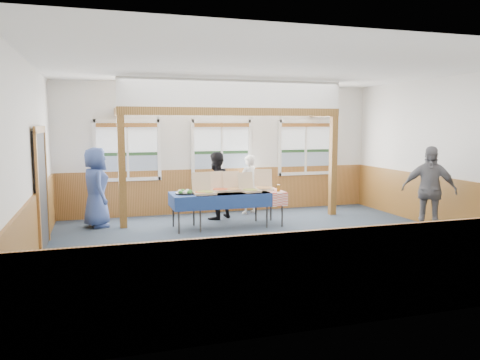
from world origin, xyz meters
name	(u,v)px	position (x,y,z in m)	size (l,w,h in m)	color
floor	(270,245)	(0.00, 0.00, 0.00)	(8.00, 8.00, 0.00)	#25323C
ceiling	(272,68)	(0.00, 0.00, 3.20)	(8.00, 8.00, 0.00)	white
wall_back	(221,149)	(0.00, 3.50, 1.60)	(8.00, 8.00, 0.00)	silver
wall_front	(385,181)	(0.00, -3.50, 1.60)	(8.00, 8.00, 0.00)	silver
wall_left	(30,164)	(-4.00, 0.00, 1.60)	(8.00, 8.00, 0.00)	silver
wall_right	(453,154)	(4.00, 0.00, 1.60)	(8.00, 8.00, 0.00)	silver
wainscot_back	(222,190)	(0.00, 3.48, 0.55)	(7.98, 0.05, 1.10)	brown
wainscot_front	(381,273)	(0.00, -3.48, 0.55)	(7.98, 0.05, 1.10)	brown
wainscot_left	(35,230)	(-3.98, 0.00, 0.55)	(0.05, 6.98, 1.10)	brown
wainscot_right	(449,205)	(3.98, 0.00, 0.55)	(0.05, 6.98, 1.10)	brown
cased_opening	(41,191)	(-3.96, 0.90, 1.05)	(0.06, 1.30, 2.10)	#2E2E2E
window_left	(127,147)	(-2.30, 3.46, 1.68)	(1.56, 0.10, 1.46)	white
window_mid	(222,146)	(0.00, 3.46, 1.68)	(1.56, 0.10, 1.46)	white
window_right	(306,144)	(2.30, 3.46, 1.68)	(1.56, 0.10, 1.46)	white
post_left	(122,172)	(-2.50, 2.30, 1.20)	(0.15, 0.15, 2.40)	#573B13
post_right	(333,166)	(2.50, 2.30, 1.20)	(0.15, 0.15, 2.40)	#573B13
cross_beam	(235,112)	(0.00, 2.30, 2.49)	(5.15, 0.18, 0.18)	#573B13
table_left	(220,195)	(-0.51, 1.72, 0.71)	(2.26, 1.60, 0.76)	#2E2E2E
table_right	(238,194)	(-0.11, 1.72, 0.70)	(2.16, 1.50, 0.76)	#2E2E2E
pizza_box_a	(202,191)	(-0.91, 1.62, 0.82)	(0.38, 0.47, 0.41)	tan
pizza_box_b	(233,188)	(-0.16, 1.89, 0.82)	(0.39, 0.47, 0.41)	tan
pizza_box_c	(205,191)	(-0.86, 1.62, 0.82)	(0.43, 0.52, 0.44)	tan
pizza_box_d	(219,188)	(-0.47, 1.91, 0.82)	(0.47, 0.53, 0.42)	tan
pizza_box_e	(249,189)	(0.14, 1.64, 0.82)	(0.45, 0.52, 0.41)	tan
pizza_box_f	(264,187)	(0.55, 1.86, 0.82)	(0.51, 0.57, 0.44)	tan
veggie_tray	(185,193)	(-1.26, 1.72, 0.79)	(0.41, 0.41, 0.09)	black
drink_glass	(279,188)	(0.74, 1.47, 0.83)	(0.07, 0.07, 0.15)	brown
woman_white	(249,184)	(0.58, 3.03, 0.73)	(0.53, 0.35, 1.46)	silver
woman_black	(216,186)	(-0.37, 2.61, 0.79)	(0.76, 0.60, 1.57)	black
man_blue	(96,187)	(-3.04, 2.55, 0.86)	(0.84, 0.55, 1.73)	#394F8F
person_grey	(429,190)	(3.38, -0.09, 0.89)	(1.04, 0.43, 1.78)	slate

